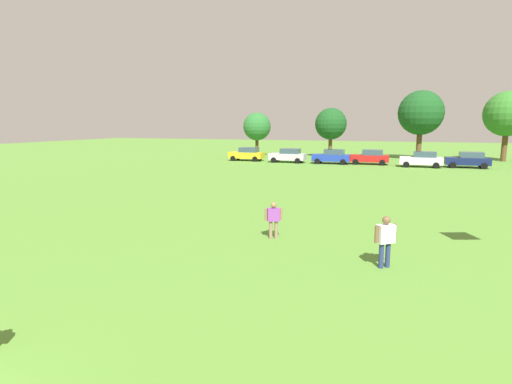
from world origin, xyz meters
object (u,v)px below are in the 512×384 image
at_px(bystander_near_trees, 274,217).
at_px(parked_car_yellow_0, 247,154).
at_px(parked_car_white_4, 422,159).
at_px(parked_car_blue_2, 332,156).
at_px(adult_bystander, 385,237).
at_px(parked_car_silver_1, 288,155).
at_px(parked_car_red_3, 370,157).
at_px(tree_far_left, 257,127).
at_px(tree_center, 421,113).
at_px(parked_car_navy_5, 468,160).
at_px(tree_left, 331,124).
at_px(tree_right, 508,114).

xyz_separation_m(bystander_near_trees, parked_car_yellow_0, (-13.21, 32.63, -0.04)).
relative_size(parked_car_yellow_0, parked_car_white_4, 1.00).
bearing_deg(bystander_near_trees, parked_car_blue_2, 70.25).
bearing_deg(adult_bystander, parked_car_silver_1, -108.70).
xyz_separation_m(parked_car_red_3, tree_far_left, (-16.38, 7.78, 3.33)).
height_order(parked_car_silver_1, tree_center, tree_center).
distance_m(tree_far_left, tree_center, 22.00).
bearing_deg(parked_car_navy_5, tree_left, -29.98).
bearing_deg(tree_center, parked_car_silver_1, -147.63).
bearing_deg(parked_car_yellow_0, tree_right, -162.42).
distance_m(parked_car_blue_2, tree_right, 22.62).
xyz_separation_m(parked_car_silver_1, parked_car_blue_2, (5.22, 0.14, 0.00)).
bearing_deg(tree_left, bystander_near_trees, -84.26).
bearing_deg(tree_center, adult_bystander, -93.85).
xyz_separation_m(parked_car_navy_5, tree_left, (-15.96, 9.21, 3.71)).
distance_m(adult_bystander, parked_car_red_3, 34.98).
bearing_deg(tree_center, parked_car_yellow_0, -156.54).
relative_size(parked_car_silver_1, tree_left, 0.64).
relative_size(parked_car_white_4, tree_far_left, 0.69).
relative_size(bystander_near_trees, parked_car_red_3, 0.35).
bearing_deg(tree_left, tree_far_left, -174.67).
relative_size(parked_car_silver_1, tree_right, 0.50).
distance_m(parked_car_white_4, tree_center, 11.25).
relative_size(parked_car_yellow_0, tree_left, 0.64).
relative_size(parked_car_yellow_0, tree_center, 0.49).
distance_m(parked_car_blue_2, tree_center, 14.47).
height_order(parked_car_yellow_0, parked_car_red_3, same).
distance_m(tree_left, tree_right, 21.37).
relative_size(parked_car_red_3, tree_center, 0.49).
height_order(parked_car_blue_2, tree_right, tree_right).
xyz_separation_m(parked_car_navy_5, tree_right, (5.36, 9.86, 4.93)).
bearing_deg(tree_right, tree_far_left, -177.08).
bearing_deg(parked_car_red_3, parked_car_navy_5, 177.40).
bearing_deg(adult_bystander, tree_right, -144.32).
bearing_deg(tree_left, parked_car_yellow_0, -135.21).
height_order(bystander_near_trees, parked_car_white_4, parked_car_white_4).
distance_m(adult_bystander, tree_center, 43.94).
distance_m(parked_car_blue_2, parked_car_navy_5, 14.28).
bearing_deg(parked_car_yellow_0, tree_far_left, -79.96).
distance_m(parked_car_red_3, tree_left, 11.21).
height_order(tree_far_left, tree_right, tree_right).
bearing_deg(adult_bystander, parked_car_white_4, -133.02).
bearing_deg(parked_car_yellow_0, parked_car_blue_2, 177.48).
relative_size(adult_bystander, tree_right, 0.20).
relative_size(parked_car_blue_2, tree_left, 0.64).
distance_m(parked_car_red_3, tree_center, 11.49).
bearing_deg(tree_left, parked_car_blue_2, -79.86).
relative_size(parked_car_silver_1, parked_car_red_3, 1.00).
xyz_separation_m(parked_car_yellow_0, parked_car_white_4, (20.39, -1.13, 0.00)).
bearing_deg(parked_car_yellow_0, parked_car_white_4, 176.83).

